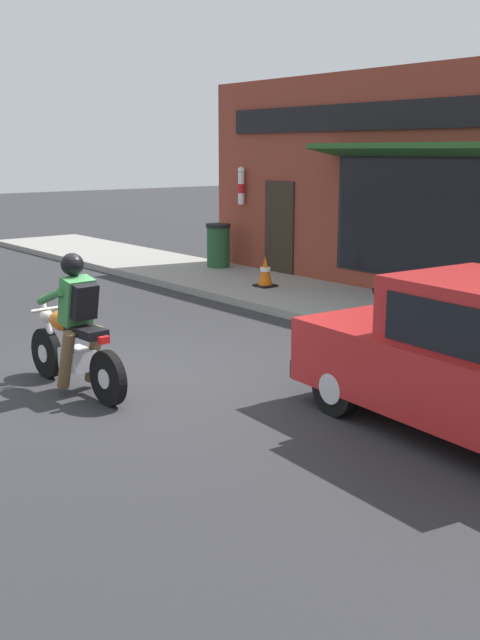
{
  "coord_description": "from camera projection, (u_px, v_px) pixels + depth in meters",
  "views": [
    {
      "loc": [
        -4.43,
        -7.77,
        2.74
      ],
      "look_at": [
        0.5,
        -1.63,
        0.95
      ],
      "focal_mm": 42.0,
      "sensor_mm": 36.0,
      "label": 1
    }
  ],
  "objects": [
    {
      "name": "ground_plane",
      "position": [
        125.0,
        378.0,
        9.22
      ],
      "size": [
        80.0,
        80.0,
        0.0
      ],
      "primitive_type": "plane",
      "color": "#2B2B2D"
    },
    {
      "name": "sidewalk_curb",
      "position": [
        273.0,
        290.0,
        14.58
      ],
      "size": [
        2.6,
        22.0,
        0.14
      ],
      "primitive_type": "cube",
      "color": "gray",
      "rests_on": "ground"
    },
    {
      "name": "storefront_building",
      "position": [
        385.0,
        185.0,
        13.99
      ],
      "size": [
        1.25,
        9.63,
        4.2
      ],
      "color": "brown",
      "rests_on": "ground"
    },
    {
      "name": "motorcycle_with_rider",
      "position": [
        75.0,
        334.0,
        8.58
      ],
      "size": [
        0.57,
        2.02,
        1.62
      ],
      "color": "black",
      "rests_on": "ground"
    },
    {
      "name": "traffic_cone",
      "position": [
        265.0,
        272.0,
        14.54
      ],
      "size": [
        0.36,
        0.36,
        0.6
      ],
      "color": "black",
      "rests_on": "sidewalk_curb"
    },
    {
      "name": "trash_bin",
      "position": [
        218.0,
        245.0,
        16.97
      ],
      "size": [
        0.56,
        0.56,
        0.98
      ],
      "color": "#23512D",
      "rests_on": "sidewalk_curb"
    }
  ]
}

